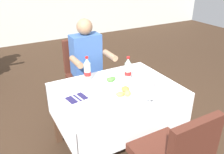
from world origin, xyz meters
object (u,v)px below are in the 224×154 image
at_px(plate_far_diner, 112,80).
at_px(seated_diner_far, 88,64).
at_px(cola_bottle_primary, 128,70).
at_px(cola_bottle_secondary, 87,71).
at_px(beer_glass_left, 150,91).
at_px(main_dining_table, 117,102).
at_px(plate_near_camera, 124,93).
at_px(napkin_cutlery_set, 77,98).
at_px(chair_far_diner_seat, 84,73).

bearing_deg(plate_far_diner, seated_diner_far, 92.24).
xyz_separation_m(cola_bottle_primary, cola_bottle_secondary, (-0.37, 0.18, 0.00)).
bearing_deg(beer_glass_left, seated_diner_far, 96.19).
bearing_deg(cola_bottle_secondary, beer_glass_left, -62.96).
xyz_separation_m(main_dining_table, plate_near_camera, (-0.01, -0.15, 0.18)).
distance_m(main_dining_table, seated_diner_far, 0.75).
bearing_deg(napkin_cutlery_set, plate_far_diner, 18.36).
xyz_separation_m(main_dining_table, beer_glass_left, (0.13, -0.36, 0.27)).
distance_m(seated_diner_far, napkin_cutlery_set, 0.84).
relative_size(chair_far_diner_seat, cola_bottle_secondary, 3.50).
distance_m(plate_near_camera, cola_bottle_secondary, 0.47).
xyz_separation_m(seated_diner_far, plate_near_camera, (-0.02, -0.88, 0.03)).
xyz_separation_m(main_dining_table, chair_far_diner_seat, (0.00, 0.84, -0.01)).
height_order(cola_bottle_secondary, napkin_cutlery_set, cola_bottle_secondary).
distance_m(plate_far_diner, cola_bottle_secondary, 0.28).
xyz_separation_m(plate_near_camera, plate_far_diner, (0.04, 0.31, -0.01)).
bearing_deg(seated_diner_far, plate_far_diner, -87.76).
height_order(chair_far_diner_seat, napkin_cutlery_set, chair_far_diner_seat).
relative_size(main_dining_table, cola_bottle_secondary, 4.30).
height_order(main_dining_table, cola_bottle_primary, cola_bottle_primary).
height_order(cola_bottle_primary, napkin_cutlery_set, cola_bottle_primary).
xyz_separation_m(plate_far_diner, cola_bottle_secondary, (-0.23, 0.11, 0.11)).
bearing_deg(cola_bottle_primary, plate_near_camera, -127.93).
bearing_deg(plate_near_camera, cola_bottle_secondary, 113.84).
relative_size(plate_far_diner, cola_bottle_secondary, 0.83).
xyz_separation_m(beer_glass_left, cola_bottle_primary, (0.05, 0.45, 0.01)).
bearing_deg(beer_glass_left, cola_bottle_primary, 83.48).
distance_m(beer_glass_left, cola_bottle_secondary, 0.71).
height_order(main_dining_table, napkin_cutlery_set, napkin_cutlery_set).
height_order(main_dining_table, beer_glass_left, beer_glass_left).
distance_m(chair_far_diner_seat, cola_bottle_secondary, 0.67).
relative_size(chair_far_diner_seat, plate_far_diner, 4.23).
distance_m(chair_far_diner_seat, cola_bottle_primary, 0.82).
distance_m(seated_diner_far, beer_glass_left, 1.10).
relative_size(cola_bottle_primary, cola_bottle_secondary, 0.97).
relative_size(seated_diner_far, plate_near_camera, 5.49).
bearing_deg(plate_far_diner, cola_bottle_primary, -24.72).
height_order(plate_near_camera, beer_glass_left, beer_glass_left).
relative_size(seated_diner_far, cola_bottle_secondary, 4.54).
relative_size(plate_near_camera, napkin_cutlery_set, 1.17).
relative_size(chair_far_diner_seat, seated_diner_far, 0.77).
relative_size(seated_diner_far, beer_glass_left, 6.25).
bearing_deg(seated_diner_far, main_dining_table, -90.95).
xyz_separation_m(cola_bottle_secondary, napkin_cutlery_set, (-0.23, -0.27, -0.12)).
height_order(beer_glass_left, cola_bottle_secondary, cola_bottle_secondary).
height_order(seated_diner_far, beer_glass_left, seated_diner_far).
xyz_separation_m(seated_diner_far, cola_bottle_primary, (0.17, -0.64, 0.13)).
bearing_deg(main_dining_table, beer_glass_left, -69.99).
xyz_separation_m(chair_far_diner_seat, plate_near_camera, (-0.01, -0.99, 0.19)).
height_order(seated_diner_far, cola_bottle_primary, seated_diner_far).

